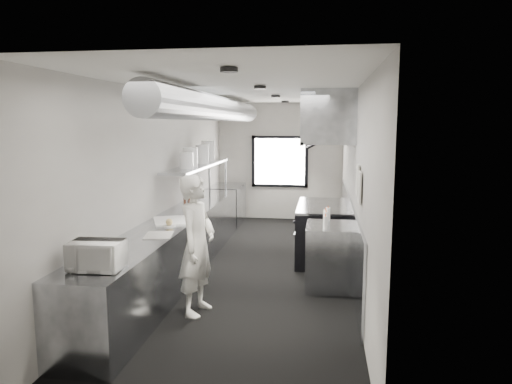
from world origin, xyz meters
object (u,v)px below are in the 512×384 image
(small_plate, at_px, (169,226))
(knife_block, at_px, (187,200))
(squeeze_bottle_d, at_px, (326,217))
(squeeze_bottle_c, at_px, (326,218))
(range, at_px, (322,232))
(squeeze_bottle_a, at_px, (325,223))
(line_cook, at_px, (197,245))
(microwave, at_px, (96,255))
(plate_stack_b, at_px, (190,157))
(plate_stack_c, at_px, (202,154))
(plate_stack_d, at_px, (208,151))
(plate_stack_a, at_px, (187,160))
(squeeze_bottle_e, at_px, (328,214))
(squeeze_bottle_b, at_px, (325,221))
(far_work_table, at_px, (227,205))
(deli_tub_b, at_px, (103,251))
(bottle_station, at_px, (329,256))
(exhaust_hood, at_px, (328,118))
(cutting_board, at_px, (171,221))
(deli_tub_a, at_px, (107,249))
(pass_shelf, at_px, (199,167))
(prep_counter, at_px, (177,246))

(small_plate, xyz_separation_m, knife_block, (-0.19, 1.48, 0.11))
(squeeze_bottle_d, bearing_deg, squeeze_bottle_c, -87.46)
(range, relative_size, squeeze_bottle_a, 9.18)
(line_cook, distance_m, microwave, 1.39)
(plate_stack_b, bearing_deg, squeeze_bottle_c, -29.26)
(plate_stack_c, height_order, plate_stack_d, plate_stack_d)
(plate_stack_a, bearing_deg, plate_stack_c, 89.03)
(squeeze_bottle_a, height_order, squeeze_bottle_e, squeeze_bottle_e)
(squeeze_bottle_b, height_order, squeeze_bottle_c, squeeze_bottle_c)
(far_work_table, xyz_separation_m, squeeze_bottle_c, (2.24, -3.92, 0.55))
(deli_tub_b, xyz_separation_m, plate_stack_b, (0.06, 3.14, 0.79))
(line_cook, bearing_deg, bottle_station, -44.98)
(exhaust_hood, relative_size, plate_stack_c, 6.36)
(squeeze_bottle_a, relative_size, squeeze_bottle_d, 0.89)
(plate_stack_b, distance_m, squeeze_bottle_b, 2.82)
(plate_stack_a, bearing_deg, microwave, -88.57)
(knife_block, distance_m, plate_stack_a, 0.69)
(plate_stack_b, relative_size, squeeze_bottle_a, 1.89)
(cutting_board, bearing_deg, squeeze_bottle_c, 1.63)
(plate_stack_a, relative_size, plate_stack_d, 0.66)
(plate_stack_a, bearing_deg, knife_block, 110.33)
(plate_stack_a, bearing_deg, squeeze_bottle_c, -23.70)
(microwave, height_order, squeeze_bottle_b, microwave)
(small_plate, bearing_deg, deli_tub_a, -99.52)
(cutting_board, distance_m, squeeze_bottle_d, 2.22)
(squeeze_bottle_a, xyz_separation_m, squeeze_bottle_e, (0.04, 0.55, 0.01))
(range, relative_size, squeeze_bottle_e, 8.09)
(line_cook, bearing_deg, plate_stack_d, 21.72)
(pass_shelf, bearing_deg, line_cook, -75.37)
(prep_counter, distance_m, pass_shelf, 1.85)
(knife_block, distance_m, plate_stack_b, 0.75)
(deli_tub_a, distance_m, squeeze_bottle_c, 2.96)
(small_plate, bearing_deg, plate_stack_c, 93.42)
(plate_stack_d, bearing_deg, line_cook, -78.03)
(pass_shelf, relative_size, squeeze_bottle_b, 18.00)
(plate_stack_d, bearing_deg, squeeze_bottle_c, -47.61)
(range, xyz_separation_m, squeeze_bottle_c, (0.05, -1.42, 0.53))
(prep_counter, bearing_deg, exhaust_hood, 28.11)
(microwave, bearing_deg, squeeze_bottle_d, 44.65)
(line_cook, xyz_separation_m, plate_stack_b, (-0.77, 2.41, 0.88))
(squeeze_bottle_a, distance_m, squeeze_bottle_e, 0.55)
(microwave, relative_size, plate_stack_c, 1.34)
(pass_shelf, relative_size, squeeze_bottle_a, 17.21)
(deli_tub_a, relative_size, squeeze_bottle_e, 0.75)
(plate_stack_b, bearing_deg, knife_block, -92.55)
(squeeze_bottle_a, bearing_deg, prep_counter, 167.91)
(line_cook, xyz_separation_m, squeeze_bottle_c, (1.54, 1.11, 0.14))
(prep_counter, height_order, plate_stack_c, plate_stack_c)
(plate_stack_c, relative_size, squeeze_bottle_c, 1.80)
(plate_stack_c, bearing_deg, cutting_board, -88.25)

